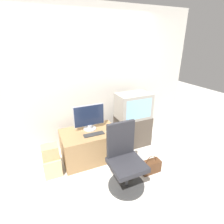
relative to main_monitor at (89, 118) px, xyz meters
name	(u,v)px	position (x,y,z in m)	size (l,w,h in m)	color
ground_plane	(118,183)	(0.14, -0.88, -0.75)	(12.00, 12.00, 0.00)	beige
wall_back	(88,81)	(0.14, 0.44, 0.55)	(4.40, 0.05, 2.60)	beige
desk	(90,145)	(-0.04, -0.09, -0.49)	(0.97, 0.64, 0.53)	#937047
side_stand	(132,130)	(0.90, 0.03, -0.45)	(0.63, 0.50, 0.60)	#4C4238
main_monitor	(89,118)	(0.00, 0.00, 0.00)	(0.55, 0.23, 0.46)	#B2B2B7
keyboard	(94,134)	(0.00, -0.22, -0.22)	(0.35, 0.11, 0.01)	#2D2D2D
mouse	(107,132)	(0.24, -0.24, -0.21)	(0.06, 0.04, 0.03)	silver
crt_tv	(133,106)	(0.88, -0.01, 0.09)	(0.64, 0.41, 0.48)	gray
office_chair	(125,162)	(0.23, -0.91, -0.36)	(0.54, 0.54, 0.96)	#333333
cardboard_box_lower	(52,165)	(-0.72, -0.25, -0.60)	(0.26, 0.28, 0.30)	#D1B27F
cardboard_box_upper	(50,152)	(-0.72, -0.25, -0.34)	(0.24, 0.20, 0.21)	tan
handbag	(151,166)	(0.74, -0.87, -0.65)	(0.32, 0.15, 0.31)	#4C2D19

